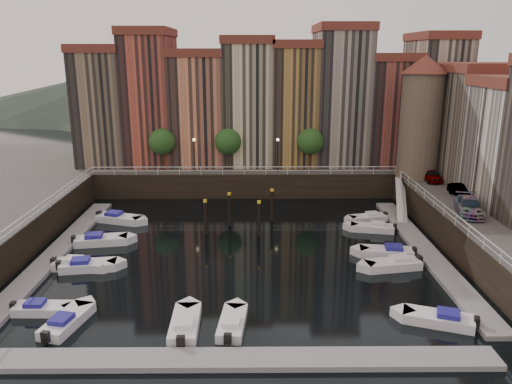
{
  "coord_description": "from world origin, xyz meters",
  "views": [
    {
      "loc": [
        0.94,
        -41.74,
        17.0
      ],
      "look_at": [
        1.3,
        4.0,
        4.2
      ],
      "focal_mm": 35.0,
      "sensor_mm": 36.0,
      "label": 1
    }
  ],
  "objects_px": {
    "gangway": "(401,197)",
    "car_c": "(469,207)",
    "boat_left_1": "(87,265)",
    "boat_left_2": "(79,265)",
    "car_b": "(463,192)",
    "mooring_pilings": "(242,213)",
    "corner_tower": "(421,115)",
    "car_a": "(431,176)",
    "boat_left_0": "(42,309)"
  },
  "relations": [
    {
      "from": "corner_tower",
      "to": "car_a",
      "type": "relative_size",
      "value": 3.47
    },
    {
      "from": "boat_left_0",
      "to": "boat_left_1",
      "type": "bearing_deg",
      "value": 84.33
    },
    {
      "from": "corner_tower",
      "to": "car_a",
      "type": "distance_m",
      "value": 6.92
    },
    {
      "from": "gangway",
      "to": "boat_left_1",
      "type": "relative_size",
      "value": 1.73
    },
    {
      "from": "corner_tower",
      "to": "car_c",
      "type": "relative_size",
      "value": 2.68
    },
    {
      "from": "boat_left_0",
      "to": "car_c",
      "type": "distance_m",
      "value": 35.72
    },
    {
      "from": "corner_tower",
      "to": "boat_left_1",
      "type": "distance_m",
      "value": 38.81
    },
    {
      "from": "boat_left_2",
      "to": "corner_tower",
      "type": "bearing_deg",
      "value": 34.59
    },
    {
      "from": "mooring_pilings",
      "to": "car_b",
      "type": "xyz_separation_m",
      "value": [
        22.0,
        0.43,
        2.01
      ]
    },
    {
      "from": "corner_tower",
      "to": "mooring_pilings",
      "type": "bearing_deg",
      "value": -155.63
    },
    {
      "from": "corner_tower",
      "to": "boat_left_1",
      "type": "bearing_deg",
      "value": -149.93
    },
    {
      "from": "gangway",
      "to": "boat_left_2",
      "type": "bearing_deg",
      "value": -154.91
    },
    {
      "from": "corner_tower",
      "to": "car_a",
      "type": "bearing_deg",
      "value": -65.33
    },
    {
      "from": "mooring_pilings",
      "to": "car_a",
      "type": "bearing_deg",
      "value": 18.33
    },
    {
      "from": "mooring_pilings",
      "to": "boat_left_0",
      "type": "distance_m",
      "value": 21.35
    },
    {
      "from": "car_b",
      "to": "boat_left_2",
      "type": "bearing_deg",
      "value": -169.63
    },
    {
      "from": "gangway",
      "to": "car_a",
      "type": "relative_size",
      "value": 2.09
    },
    {
      "from": "mooring_pilings",
      "to": "car_b",
      "type": "height_order",
      "value": "car_b"
    },
    {
      "from": "car_b",
      "to": "car_c",
      "type": "xyz_separation_m",
      "value": [
        -1.66,
        -5.4,
        0.09
      ]
    },
    {
      "from": "gangway",
      "to": "car_c",
      "type": "height_order",
      "value": "car_c"
    },
    {
      "from": "gangway",
      "to": "boat_left_1",
      "type": "xyz_separation_m",
      "value": [
        -29.59,
        -14.31,
        -1.55
      ]
    },
    {
      "from": "boat_left_1",
      "to": "car_c",
      "type": "distance_m",
      "value": 33.25
    },
    {
      "from": "car_a",
      "to": "boat_left_0",
      "type": "bearing_deg",
      "value": -146.3
    },
    {
      "from": "car_a",
      "to": "gangway",
      "type": "bearing_deg",
      "value": -149.37
    },
    {
      "from": "gangway",
      "to": "boat_left_1",
      "type": "height_order",
      "value": "gangway"
    },
    {
      "from": "corner_tower",
      "to": "mooring_pilings",
      "type": "relative_size",
      "value": 1.99
    },
    {
      "from": "boat_left_0",
      "to": "boat_left_2",
      "type": "distance_m",
      "value": 7.13
    },
    {
      "from": "car_c",
      "to": "boat_left_0",
      "type": "bearing_deg",
      "value": -146.22
    },
    {
      "from": "mooring_pilings",
      "to": "car_c",
      "type": "relative_size",
      "value": 1.35
    },
    {
      "from": "gangway",
      "to": "boat_left_2",
      "type": "distance_m",
      "value": 33.43
    },
    {
      "from": "boat_left_1",
      "to": "car_a",
      "type": "xyz_separation_m",
      "value": [
        33.46,
        16.69,
        3.31
      ]
    },
    {
      "from": "corner_tower",
      "to": "boat_left_2",
      "type": "bearing_deg",
      "value": -150.62
    },
    {
      "from": "boat_left_1",
      "to": "boat_left_2",
      "type": "height_order",
      "value": "boat_left_1"
    },
    {
      "from": "mooring_pilings",
      "to": "car_b",
      "type": "bearing_deg",
      "value": 1.11
    },
    {
      "from": "boat_left_2",
      "to": "car_a",
      "type": "distance_m",
      "value": 38.06
    },
    {
      "from": "mooring_pilings",
      "to": "corner_tower",
      "type": "bearing_deg",
      "value": 24.37
    },
    {
      "from": "car_c",
      "to": "gangway",
      "type": "bearing_deg",
      "value": 122.72
    },
    {
      "from": "car_a",
      "to": "car_b",
      "type": "distance_m",
      "value": 6.62
    },
    {
      "from": "boat_left_1",
      "to": "car_b",
      "type": "relative_size",
      "value": 1.2
    },
    {
      "from": "gangway",
      "to": "car_c",
      "type": "distance_m",
      "value": 10.24
    },
    {
      "from": "corner_tower",
      "to": "gangway",
      "type": "xyz_separation_m",
      "value": [
        -2.9,
        -4.5,
        -8.28
      ]
    },
    {
      "from": "boat_left_2",
      "to": "car_b",
      "type": "bearing_deg",
      "value": 21.12
    },
    {
      "from": "boat_left_0",
      "to": "boat_left_2",
      "type": "height_order",
      "value": "boat_left_2"
    },
    {
      "from": "gangway",
      "to": "corner_tower",
      "type": "bearing_deg",
      "value": 57.2
    },
    {
      "from": "gangway",
      "to": "car_c",
      "type": "relative_size",
      "value": 1.62
    },
    {
      "from": "corner_tower",
      "to": "car_a",
      "type": "xyz_separation_m",
      "value": [
        0.97,
        -2.12,
        -6.52
      ]
    },
    {
      "from": "car_a",
      "to": "car_c",
      "type": "bearing_deg",
      "value": -94.41
    },
    {
      "from": "car_a",
      "to": "car_c",
      "type": "height_order",
      "value": "car_c"
    },
    {
      "from": "car_b",
      "to": "gangway",
      "type": "bearing_deg",
      "value": 133.53
    },
    {
      "from": "corner_tower",
      "to": "boat_left_0",
      "type": "height_order",
      "value": "corner_tower"
    }
  ]
}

